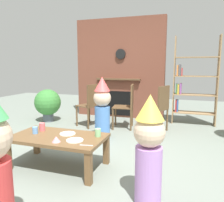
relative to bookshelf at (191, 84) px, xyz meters
The scene contains 17 objects.
ground_plane 2.87m from the bookshelf, 118.47° to the right, with size 12.00×12.00×0.00m, color gray.
brick_fireplace_feature 1.73m from the bookshelf, behind, with size 2.20×0.28×2.40m.
bookshelf is the anchor object (origin of this frame).
coffee_table 3.26m from the bookshelf, 119.84° to the right, with size 1.18×0.65×0.40m.
paper_cup_near_left 2.91m from the bookshelf, 112.82° to the right, with size 0.07×0.07×0.10m, color #8CD18C.
paper_cup_near_right 3.31m from the bookshelf, 125.87° to the right, with size 0.08×0.08×0.11m, color #E5666B.
paper_cup_center 3.43m from the bookshelf, 124.64° to the right, with size 0.07×0.07×0.09m, color #669EE0.
paper_plate_front 3.21m from the bookshelf, 114.46° to the right, with size 0.20×0.20×0.01m, color white.
paper_plate_rear 3.12m from the bookshelf, 119.54° to the right, with size 0.20×0.20×0.01m, color white.
birthday_cake_slice 3.37m from the bookshelf, 116.60° to the right, with size 0.10×0.10×0.07m, color pink.
table_fork 3.22m from the bookshelf, 110.54° to the right, with size 0.15×0.02×0.01m, color silver.
child_in_pink 3.23m from the bookshelf, 97.14° to the right, with size 0.28×0.28×1.03m.
child_by_the_chairs 2.20m from the bookshelf, 132.06° to the right, with size 0.30×0.30×1.09m.
dining_chair_left 2.20m from the bookshelf, 154.88° to the right, with size 0.53×0.53×0.90m.
dining_chair_middle 1.51m from the bookshelf, 146.85° to the right, with size 0.46×0.46×0.90m.
dining_chair_right 1.10m from the bookshelf, 124.43° to the right, with size 0.52×0.52×0.90m.
potted_plant_short 3.24m from the bookshelf, 165.15° to the right, with size 0.59×0.59×0.74m.
Camera 1 is at (1.19, -2.71, 1.27)m, focal length 35.56 mm.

